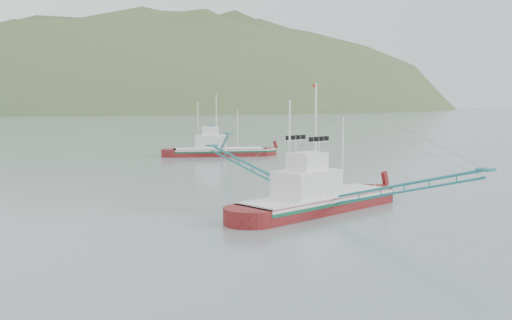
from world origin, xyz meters
TOP-DOWN VIEW (x-y plane):
  - ground at (0.00, 0.00)m, footprint 1200.00×1200.00m
  - main_boat at (0.92, -0.10)m, footprint 13.63×23.99m
  - bg_boat_right at (17.58, 38.85)m, footprint 14.53×22.17m
  - headland_right at (240.00, 430.00)m, footprint 684.00×432.00m

SIDE VIEW (x-z plane):
  - ground at x=0.00m, z-range 0.00..0.00m
  - headland_right at x=240.00m, z-range -153.00..153.00m
  - main_boat at x=0.92m, z-range -3.34..6.41m
  - bg_boat_right at x=17.58m, z-range -2.81..6.78m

